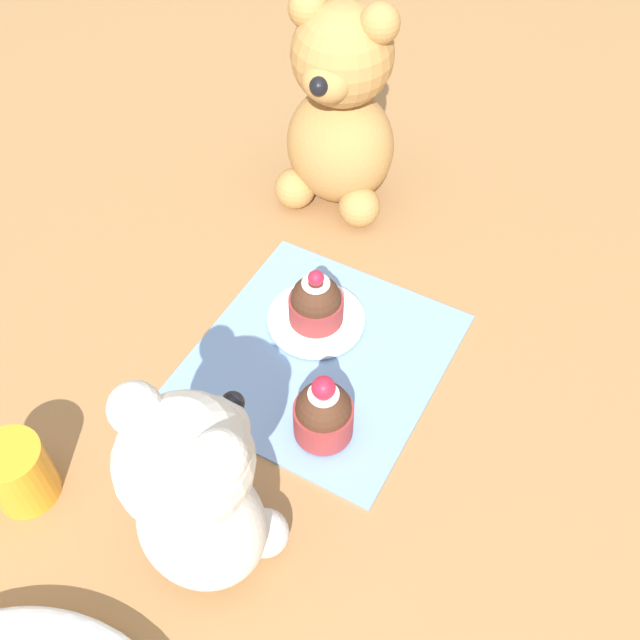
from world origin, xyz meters
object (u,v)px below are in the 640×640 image
cupcake_near_cream_bear (323,413)px  saucer_plate (316,319)px  teddy_bear_cream (197,494)px  juice_glass (18,473)px  cupcake_near_tan_bear (316,303)px  teddy_bear_tan (340,113)px

cupcake_near_cream_bear → saucer_plate: 0.12m
teddy_bear_cream → juice_glass: (0.16, 0.03, -0.07)m
teddy_bear_cream → saucer_plate: 0.26m
teddy_bear_cream → cupcake_near_tan_bear: size_ratio=3.15×
saucer_plate → juice_glass: size_ratio=1.54×
teddy_bear_cream → cupcake_near_cream_bear: teddy_bear_cream is taller
juice_glass → saucer_plate: bearing=-114.3°
cupcake_near_tan_bear → juice_glass: (0.12, 0.27, -0.00)m
cupcake_near_cream_bear → cupcake_near_tan_bear: bearing=-58.1°
teddy_bear_cream → saucer_plate: teddy_bear_cream is taller
saucer_plate → cupcake_near_tan_bear: (-0.00, 0.00, 0.02)m
teddy_bear_tan → cupcake_near_cream_bear: (-0.14, 0.28, -0.08)m
teddy_bear_cream → teddy_bear_tan: bearing=-72.2°
juice_glass → teddy_bear_tan: bearing=-96.4°
saucer_plate → juice_glass: bearing=65.7°
saucer_plate → cupcake_near_tan_bear: size_ratio=1.50×
teddy_bear_tan → juice_glass: (0.05, 0.45, -0.08)m
juice_glass → cupcake_near_tan_bear: bearing=-114.3°
saucer_plate → cupcake_near_tan_bear: cupcake_near_tan_bear is taller
teddy_bear_cream → saucer_plate: size_ratio=2.11×
saucer_plate → teddy_bear_tan: bearing=-68.3°
cupcake_near_tan_bear → juice_glass: size_ratio=1.03×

